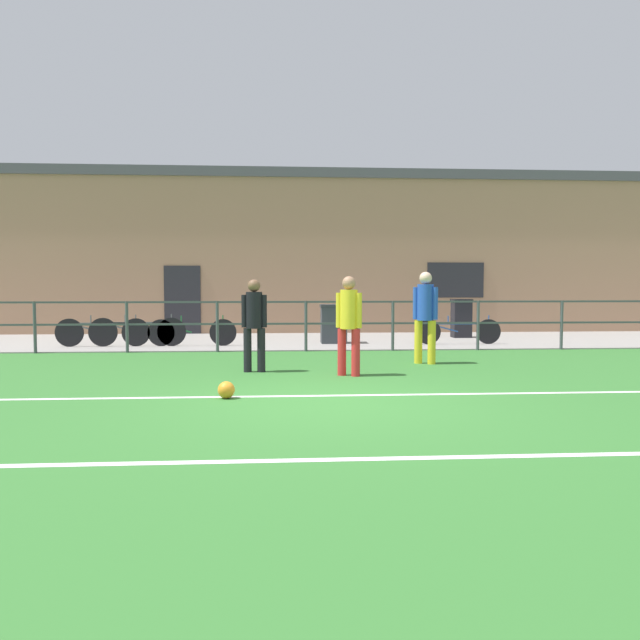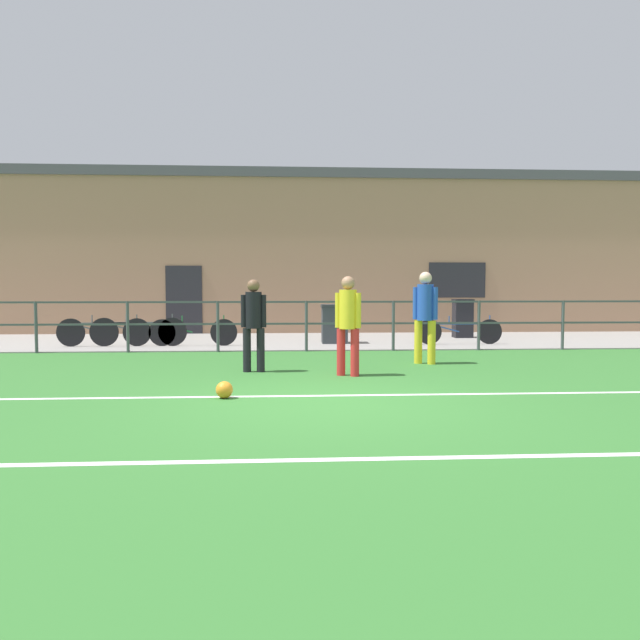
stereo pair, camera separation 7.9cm
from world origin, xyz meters
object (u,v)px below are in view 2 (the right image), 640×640
object	(u,v)px
player_striker	(348,319)
bicycle_parked_1	(104,332)
player_winger	(425,312)
bicycle_parked_3	(193,332)
bicycle_parked_2	(138,331)
trash_bin_1	(463,318)
bicycle_parked_0	(459,331)
soccer_ball_match	(224,390)
trash_bin_0	(334,324)
player_goalkeeper	(254,320)

from	to	relation	value
player_striker	bicycle_parked_1	distance (m)	7.37
player_winger	bicycle_parked_3	xyz separation A→B (m)	(-4.92, 3.52, -0.64)
bicycle_parked_2	trash_bin_1	bearing A→B (deg)	12.59
player_winger	bicycle_parked_1	size ratio (longest dim) A/B	0.78
bicycle_parked_0	trash_bin_1	distance (m)	2.05
soccer_ball_match	trash_bin_1	size ratio (longest dim) A/B	0.21
bicycle_parked_2	trash_bin_0	distance (m)	4.87
bicycle_parked_1	bicycle_parked_2	world-z (taller)	bicycle_parked_2
player_winger	bicycle_parked_0	xyz separation A→B (m)	(1.71, 3.52, -0.65)
bicycle_parked_1	trash_bin_0	bearing A→B (deg)	5.13
bicycle_parked_1	bicycle_parked_3	distance (m)	2.14
player_goalkeeper	bicycle_parked_1	size ratio (longest dim) A/B	0.71
player_goalkeeper	bicycle_parked_0	xyz separation A→B (m)	(4.94, 4.41, -0.56)
player_goalkeeper	bicycle_parked_0	bearing A→B (deg)	45.97
trash_bin_0	trash_bin_1	size ratio (longest dim) A/B	0.91
bicycle_parked_0	trash_bin_0	xyz separation A→B (m)	(-3.11, 0.51, 0.17)
player_striker	bicycle_parked_2	distance (m)	6.79
player_goalkeeper	trash_bin_0	size ratio (longest dim) A/B	1.62
bicycle_parked_2	trash_bin_1	size ratio (longest dim) A/B	2.14
bicycle_parked_0	bicycle_parked_2	xyz separation A→B (m)	(-7.96, 0.00, 0.03)
bicycle_parked_0	bicycle_parked_3	distance (m)	6.64
bicycle_parked_1	bicycle_parked_3	bearing A→B (deg)	-0.00
bicycle_parked_2	player_winger	bearing A→B (deg)	-29.41
trash_bin_0	bicycle_parked_1	bearing A→B (deg)	-174.87
player_striker	bicycle_parked_3	world-z (taller)	player_striker
player_goalkeeper	bicycle_parked_1	world-z (taller)	player_goalkeeper
soccer_ball_match	bicycle_parked_1	distance (m)	7.73
player_goalkeeper	trash_bin_1	distance (m)	8.46
trash_bin_1	player_striker	bearing A→B (deg)	-120.27
bicycle_parked_3	trash_bin_1	distance (m)	7.56
player_winger	bicycle_parked_2	distance (m)	7.19
soccer_ball_match	bicycle_parked_2	world-z (taller)	bicycle_parked_2
player_goalkeeper	trash_bin_1	size ratio (longest dim) A/B	1.47
bicycle_parked_0	player_striker	bearing A→B (deg)	-124.07
bicycle_parked_0	trash_bin_1	size ratio (longest dim) A/B	1.99
soccer_ball_match	bicycle_parked_1	bearing A→B (deg)	117.57
bicycle_parked_1	bicycle_parked_0	bearing A→B (deg)	-0.00
player_winger	bicycle_parked_2	bearing A→B (deg)	179.44
soccer_ball_match	trash_bin_1	xyz separation A→B (m)	(5.87, 8.77, 0.46)
player_goalkeeper	player_winger	distance (m)	3.34
bicycle_parked_1	trash_bin_1	bearing A→B (deg)	11.52
bicycle_parked_0	bicycle_parked_2	size ratio (longest dim) A/B	0.93
bicycle_parked_0	trash_bin_0	distance (m)	3.16
soccer_ball_match	player_winger	bearing A→B (deg)	43.58
player_striker	player_winger	size ratio (longest dim) A/B	0.94
player_goalkeeper	bicycle_parked_0	size ratio (longest dim) A/B	0.74
player_winger	bicycle_parked_0	bearing A→B (deg)	92.89
soccer_ball_match	bicycle_parked_3	world-z (taller)	bicycle_parked_3
trash_bin_1	player_goalkeeper	bearing A→B (deg)	-131.47
bicycle_parked_2	trash_bin_0	xyz separation A→B (m)	(4.85, 0.51, 0.14)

